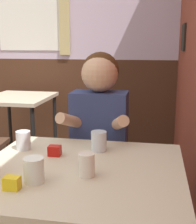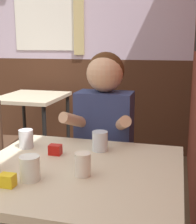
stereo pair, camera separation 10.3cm
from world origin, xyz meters
name	(u,v)px [view 2 (the right image)]	position (x,y,z in m)	size (l,w,h in m)	color
back_wall	(84,37)	(-0.01, 2.81, 1.36)	(5.46, 0.09, 2.70)	silver
main_table	(78,183)	(0.68, 0.43, 0.67)	(0.91, 0.84, 0.75)	beige
background_table	(32,105)	(-0.41, 2.18, 0.65)	(0.64, 0.73, 0.75)	beige
person_seated	(104,144)	(0.66, 1.02, 0.67)	(0.42, 0.42, 1.23)	navy
glass_near_pitcher	(26,139)	(0.33, 0.63, 0.79)	(0.07, 0.07, 0.10)	silver
glass_center	(30,168)	(0.53, 0.27, 0.80)	(0.08, 0.08, 0.10)	silver
glass_far_side	(83,164)	(0.73, 0.36, 0.79)	(0.07, 0.07, 0.10)	silver
glass_by_brick	(100,141)	(0.72, 0.68, 0.80)	(0.08, 0.08, 0.10)	silver
condiment_ketchup	(55,150)	(0.52, 0.57, 0.77)	(0.06, 0.04, 0.05)	#B7140F
condiment_mustard	(7,180)	(0.48, 0.19, 0.77)	(0.06, 0.04, 0.05)	yellow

